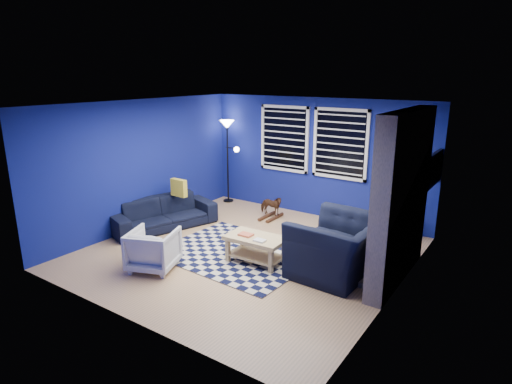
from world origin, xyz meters
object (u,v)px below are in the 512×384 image
coffee_table (256,244)px  sofa (163,213)px  armchair_bent (153,249)px  rocking_horse (271,206)px  tv (433,170)px  cabinet (390,221)px  floor_lamp (228,136)px  armchair_big (338,247)px

coffee_table → sofa: bearing=172.3°
sofa → armchair_bent: 1.87m
rocking_horse → tv: bearing=-94.4°
tv → sofa: (-4.55, -1.91, -1.10)m
cabinet → tv: bearing=-27.0°
sofa → coffee_table: bearing=-79.2°
armchair_bent → coffee_table: armchair_bent is taller
tv → armchair_bent: (-3.31, -3.31, -1.08)m
sofa → rocking_horse: 2.22m
armchair_bent → floor_lamp: 3.98m
floor_lamp → armchair_bent: bearing=-70.3°
armchair_bent → tv: bearing=-156.8°
tv → floor_lamp: bearing=176.9°
tv → armchair_bent: size_ratio=1.41×
armchair_big → rocking_horse: armchair_big is taller
sofa → armchair_bent: armchair_bent is taller
armchair_bent → rocking_horse: armchair_bent is taller
tv → cabinet: (-0.72, 0.25, -1.13)m
armchair_big → coffee_table: armchair_big is taller
sofa → floor_lamp: bearing=19.2°
rocking_horse → coffee_table: bearing=-162.9°
sofa → cabinet: cabinet is taller
armchair_big → cabinet: (0.13, 2.11, -0.17)m
sofa → armchair_bent: (1.24, -1.40, 0.02)m
armchair_big → coffee_table: size_ratio=1.41×
rocking_horse → cabinet: cabinet is taller
armchair_big → armchair_bent: bearing=-57.2°
coffee_table → armchair_bent: bearing=-138.4°
armchair_big → cabinet: bearing=178.6°
armchair_bent → rocking_horse: 3.07m
sofa → armchair_bent: size_ratio=2.91×
armchair_big → coffee_table: 1.31m
tv → floor_lamp: (-4.57, 0.25, 0.18)m
armchair_bent → coffee_table: size_ratio=0.73×
rocking_horse → armchair_big: bearing=-134.9°
coffee_table → floor_lamp: 3.72m
tv → armchair_big: tv is taller
cabinet → rocking_horse: bearing=-176.0°
coffee_table → floor_lamp: bearing=134.9°
rocking_horse → floor_lamp: (-1.50, 0.49, 1.30)m
tv → sofa: bearing=-157.2°
tv → rocking_horse: tv is taller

